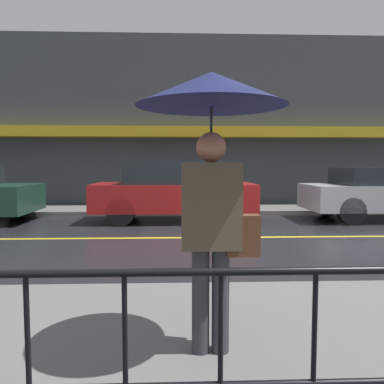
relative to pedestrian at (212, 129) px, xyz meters
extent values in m
plane|color=black|center=(1.18, 4.94, -1.77)|extent=(80.00, 80.00, 0.00)
cube|color=#60605E|center=(1.18, 0.13, -1.70)|extent=(28.00, 2.98, 0.13)
cube|color=#60605E|center=(1.18, 9.26, -1.70)|extent=(28.00, 2.00, 0.13)
cube|color=gold|center=(1.18, 4.94, -1.76)|extent=(25.20, 0.12, 0.01)
cube|color=#383D42|center=(1.18, 10.42, 1.19)|extent=(28.00, 0.30, 5.92)
cube|color=#B79319|center=(1.18, 9.99, 0.83)|extent=(16.80, 0.55, 0.35)
cylinder|color=black|center=(-0.89, -1.11, -1.18)|extent=(0.02, 0.02, 0.93)
cylinder|color=black|center=(-0.47, -1.11, -1.18)|extent=(0.02, 0.02, 0.93)
cylinder|color=black|center=(-0.06, -1.11, -1.18)|extent=(0.02, 0.02, 0.93)
cylinder|color=black|center=(0.36, -1.11, -1.18)|extent=(0.02, 0.02, 0.93)
cylinder|color=#333338|center=(-0.08, 0.00, -1.25)|extent=(0.13, 0.13, 0.78)
cylinder|color=#333338|center=(0.07, 0.00, -1.25)|extent=(0.13, 0.13, 0.78)
cube|color=brown|center=(-0.01, 0.00, -0.55)|extent=(0.42, 0.25, 0.62)
sphere|color=#C67757|center=(-0.01, 0.00, -0.13)|extent=(0.21, 0.21, 0.21)
cylinder|color=#262628|center=(-0.01, 0.00, -0.20)|extent=(0.02, 0.02, 0.70)
cone|color=#191E4C|center=(-0.01, 0.00, 0.28)|extent=(1.08, 1.08, 0.24)
cube|color=brown|center=(0.23, 0.00, -0.77)|extent=(0.24, 0.12, 0.30)
cylinder|color=black|center=(-4.80, 8.08, -1.46)|extent=(0.62, 0.22, 0.62)
cube|color=maroon|center=(-0.35, 7.23, -1.12)|extent=(4.22, 1.72, 0.71)
cube|color=#1E2328|center=(-0.51, 7.23, -0.46)|extent=(2.19, 1.58, 0.59)
cylinder|color=black|center=(0.96, 7.98, -1.42)|extent=(0.69, 0.22, 0.69)
cylinder|color=black|center=(0.96, 6.48, -1.42)|extent=(0.69, 0.22, 0.69)
cylinder|color=black|center=(-1.65, 7.98, -1.42)|extent=(0.69, 0.22, 0.69)
cylinder|color=black|center=(-1.65, 6.48, -1.42)|extent=(0.69, 0.22, 0.69)
cube|color=#1E2328|center=(5.26, 7.23, -0.57)|extent=(2.27, 1.66, 0.46)
cylinder|color=black|center=(4.08, 8.02, -1.42)|extent=(0.69, 0.22, 0.69)
cylinder|color=black|center=(4.08, 6.43, -1.42)|extent=(0.69, 0.22, 0.69)
camera|label=1|loc=(-0.24, -2.68, -0.25)|focal=35.00mm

